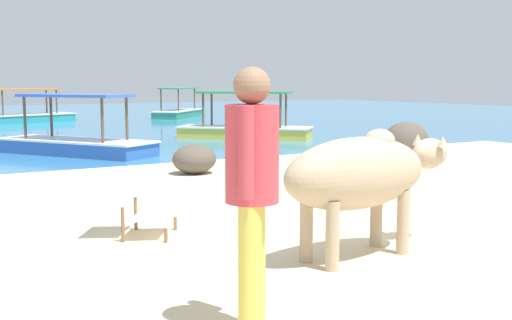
% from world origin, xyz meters
% --- Properties ---
extents(sand_beach, '(18.00, 14.00, 0.04)m').
position_xyz_m(sand_beach, '(0.00, 0.00, 0.02)').
color(sand_beach, beige).
rests_on(sand_beach, ground).
extents(water_surface, '(60.00, 36.00, 0.03)m').
position_xyz_m(water_surface, '(0.00, 22.00, 0.00)').
color(water_surface, teal).
rests_on(water_surface, ground).
extents(cow, '(2.00, 0.75, 1.12)m').
position_xyz_m(cow, '(-0.94, 0.11, 0.78)').
color(cow, tan).
rests_on(cow, sand_beach).
extents(deck_chair_near, '(0.93, 0.86, 0.68)m').
position_xyz_m(deck_chair_near, '(-2.38, 1.85, 0.42)').
color(deck_chair_near, brown).
rests_on(deck_chair_near, sand_beach).
extents(person_standing, '(0.35, 0.42, 1.62)m').
position_xyz_m(person_standing, '(-2.63, -0.90, 0.99)').
color(person_standing, '#DBC64C').
rests_on(person_standing, sand_beach).
extents(shore_rock_large, '(1.30, 1.35, 0.58)m').
position_xyz_m(shore_rock_large, '(2.07, 3.64, 0.33)').
color(shore_rock_large, brown).
rests_on(shore_rock_large, sand_beach).
extents(shore_rock_medium, '(0.68, 0.68, 0.34)m').
position_xyz_m(shore_rock_medium, '(2.71, 4.97, 0.21)').
color(shore_rock_medium, brown).
rests_on(shore_rock_medium, sand_beach).
extents(shore_rock_small, '(1.04, 0.83, 0.76)m').
position_xyz_m(shore_rock_small, '(4.24, 4.96, 0.42)').
color(shore_rock_small, brown).
rests_on(shore_rock_small, sand_beach).
extents(shore_rock_flat, '(0.92, 0.87, 0.49)m').
position_xyz_m(shore_rock_flat, '(-0.03, 5.47, 0.29)').
color(shore_rock_flat, brown).
rests_on(shore_rock_flat, sand_beach).
extents(boat_yellow, '(3.44, 3.38, 1.29)m').
position_xyz_m(boat_yellow, '(4.15, 11.15, 0.29)').
color(boat_yellow, gold).
rests_on(boat_yellow, water_surface).
extents(boat_blue, '(2.93, 3.72, 1.29)m').
position_xyz_m(boat_blue, '(-0.92, 9.58, 0.29)').
color(boat_blue, '#3866B7').
rests_on(boat_blue, water_surface).
extents(boat_green, '(3.35, 3.47, 1.29)m').
position_xyz_m(boat_green, '(6.69, 21.49, 0.29)').
color(boat_green, '#338E66').
rests_on(boat_green, water_surface).
extents(boat_teal, '(3.85, 2.15, 1.29)m').
position_xyz_m(boat_teal, '(0.26, 21.21, 0.29)').
color(boat_teal, teal).
rests_on(boat_teal, water_surface).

